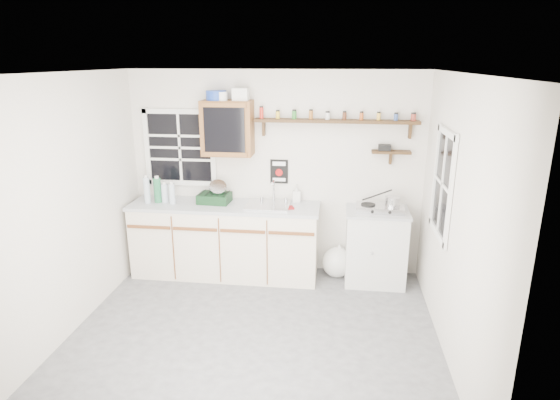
{
  "coord_description": "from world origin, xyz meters",
  "views": [
    {
      "loc": [
        0.76,
        -3.99,
        2.61
      ],
      "look_at": [
        0.19,
        0.55,
        1.23
      ],
      "focal_mm": 30.0,
      "sensor_mm": 36.0,
      "label": 1
    }
  ],
  "objects_px": {
    "main_cabinet": "(226,240)",
    "upper_cabinet": "(227,128)",
    "dish_rack": "(216,195)",
    "hotplate": "(380,208)",
    "spice_shelf": "(335,121)",
    "right_cabinet": "(375,246)"
  },
  "relations": [
    {
      "from": "right_cabinet",
      "to": "spice_shelf",
      "type": "height_order",
      "value": "spice_shelf"
    },
    {
      "from": "main_cabinet",
      "to": "spice_shelf",
      "type": "bearing_deg",
      "value": 9.28
    },
    {
      "from": "upper_cabinet",
      "to": "dish_rack",
      "type": "distance_m",
      "value": 0.83
    },
    {
      "from": "upper_cabinet",
      "to": "dish_rack",
      "type": "xyz_separation_m",
      "value": [
        -0.16,
        -0.08,
        -0.81
      ]
    },
    {
      "from": "main_cabinet",
      "to": "hotplate",
      "type": "relative_size",
      "value": 4.08
    },
    {
      "from": "main_cabinet",
      "to": "right_cabinet",
      "type": "relative_size",
      "value": 2.54
    },
    {
      "from": "right_cabinet",
      "to": "hotplate",
      "type": "bearing_deg",
      "value": -40.55
    },
    {
      "from": "main_cabinet",
      "to": "hotplate",
      "type": "distance_m",
      "value": 1.92
    },
    {
      "from": "main_cabinet",
      "to": "dish_rack",
      "type": "height_order",
      "value": "dish_rack"
    },
    {
      "from": "dish_rack",
      "to": "hotplate",
      "type": "bearing_deg",
      "value": 1.8
    },
    {
      "from": "main_cabinet",
      "to": "right_cabinet",
      "type": "xyz_separation_m",
      "value": [
        1.83,
        0.03,
        -0.01
      ]
    },
    {
      "from": "upper_cabinet",
      "to": "spice_shelf",
      "type": "xyz_separation_m",
      "value": [
        1.27,
        0.07,
        0.1
      ]
    },
    {
      "from": "right_cabinet",
      "to": "spice_shelf",
      "type": "xyz_separation_m",
      "value": [
        -0.53,
        0.19,
        1.47
      ]
    },
    {
      "from": "main_cabinet",
      "to": "spice_shelf",
      "type": "height_order",
      "value": "spice_shelf"
    },
    {
      "from": "right_cabinet",
      "to": "dish_rack",
      "type": "height_order",
      "value": "dish_rack"
    },
    {
      "from": "upper_cabinet",
      "to": "spice_shelf",
      "type": "distance_m",
      "value": 1.28
    },
    {
      "from": "main_cabinet",
      "to": "upper_cabinet",
      "type": "bearing_deg",
      "value": 76.32
    },
    {
      "from": "dish_rack",
      "to": "spice_shelf",
      "type": "bearing_deg",
      "value": 9.47
    },
    {
      "from": "main_cabinet",
      "to": "upper_cabinet",
      "type": "relative_size",
      "value": 3.55
    },
    {
      "from": "right_cabinet",
      "to": "spice_shelf",
      "type": "distance_m",
      "value": 1.57
    },
    {
      "from": "main_cabinet",
      "to": "hotplate",
      "type": "xyz_separation_m",
      "value": [
        1.86,
        0.01,
        0.49
      ]
    },
    {
      "from": "upper_cabinet",
      "to": "spice_shelf",
      "type": "relative_size",
      "value": 0.34
    }
  ]
}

